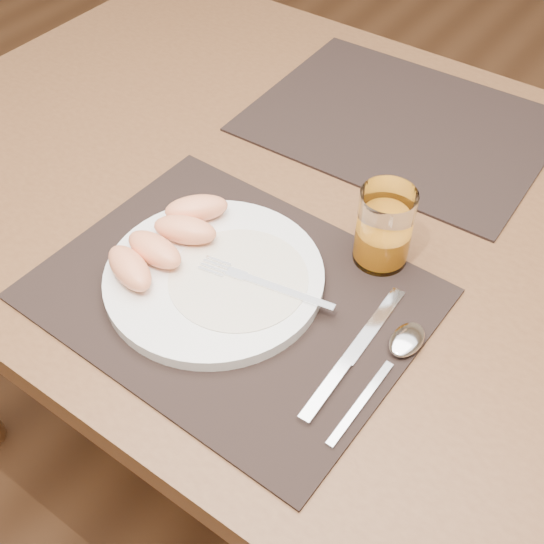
% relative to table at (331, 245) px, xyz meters
% --- Properties ---
extents(ground, '(5.00, 5.00, 0.00)m').
position_rel_table_xyz_m(ground, '(0.00, 0.00, -0.67)').
color(ground, '#56341D').
rests_on(ground, ground).
extents(table, '(1.40, 0.90, 0.75)m').
position_rel_table_xyz_m(table, '(0.00, 0.00, 0.00)').
color(table, brown).
rests_on(table, ground).
extents(placemat_near, '(0.46, 0.36, 0.00)m').
position_rel_table_xyz_m(placemat_near, '(-0.01, -0.22, 0.09)').
color(placemat_near, black).
rests_on(placemat_near, table).
extents(placemat_far, '(0.46, 0.36, 0.00)m').
position_rel_table_xyz_m(placemat_far, '(-0.02, 0.22, 0.09)').
color(placemat_far, black).
rests_on(placemat_far, table).
extents(plate, '(0.27, 0.27, 0.02)m').
position_rel_table_xyz_m(plate, '(-0.04, -0.22, 0.10)').
color(plate, white).
rests_on(plate, placemat_near).
extents(plate_dressing, '(0.17, 0.17, 0.00)m').
position_rel_table_xyz_m(plate_dressing, '(-0.01, -0.21, 0.10)').
color(plate_dressing, white).
rests_on(plate_dressing, plate).
extents(fork, '(0.17, 0.05, 0.00)m').
position_rel_table_xyz_m(fork, '(0.01, -0.20, 0.11)').
color(fork, silver).
rests_on(fork, plate).
extents(knife, '(0.02, 0.22, 0.01)m').
position_rel_table_xyz_m(knife, '(0.16, -0.23, 0.09)').
color(knife, silver).
rests_on(knife, placemat_near).
extents(spoon, '(0.04, 0.19, 0.01)m').
position_rel_table_xyz_m(spoon, '(0.20, -0.18, 0.09)').
color(spoon, silver).
rests_on(spoon, placemat_near).
extents(juice_glass, '(0.07, 0.07, 0.11)m').
position_rel_table_xyz_m(juice_glass, '(0.10, -0.06, 0.13)').
color(juice_glass, white).
rests_on(juice_glass, placemat_near).
extents(grapefruit_wedges, '(0.10, 0.20, 0.03)m').
position_rel_table_xyz_m(grapefruit_wedges, '(-0.11, -0.22, 0.12)').
color(grapefruit_wedges, '#F79764').
rests_on(grapefruit_wedges, plate).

